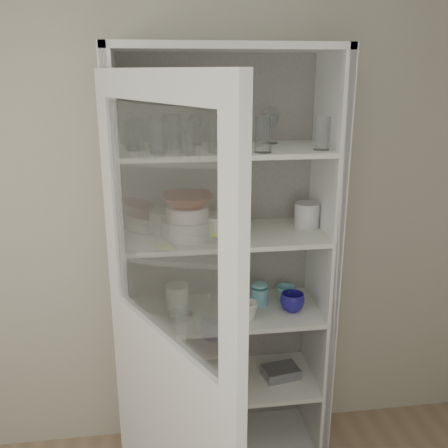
# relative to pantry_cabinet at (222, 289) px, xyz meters

# --- Properties ---
(wall_back) EXTENTS (3.60, 0.02, 2.60)m
(wall_back) POSITION_rel_pantry_cabinet_xyz_m (-0.20, 0.16, 0.36)
(wall_back) COLOR beige
(wall_back) RESTS_ON ground
(pantry_cabinet) EXTENTS (1.00, 0.45, 2.10)m
(pantry_cabinet) POSITION_rel_pantry_cabinet_xyz_m (0.00, 0.00, 0.00)
(pantry_cabinet) COLOR silver
(pantry_cabinet) RESTS_ON floor
(cupboard_door) EXTENTS (0.44, 0.82, 2.00)m
(cupboard_door) POSITION_rel_pantry_cabinet_xyz_m (-0.30, -0.69, -0.07)
(cupboard_door) COLOR silver
(cupboard_door) RESTS_ON floor
(tumbler_0) EXTENTS (0.06, 0.06, 0.12)m
(tumbler_0) POSITION_rel_pantry_cabinet_xyz_m (-0.29, -0.21, 0.78)
(tumbler_0) COLOR silver
(tumbler_0) RESTS_ON shelf_glass
(tumbler_1) EXTENTS (0.07, 0.07, 0.13)m
(tumbler_1) POSITION_rel_pantry_cabinet_xyz_m (-0.17, -0.23, 0.79)
(tumbler_1) COLOR silver
(tumbler_1) RESTS_ON shelf_glass
(tumbler_2) EXTENTS (0.09, 0.09, 0.16)m
(tumbler_2) POSITION_rel_pantry_cabinet_xyz_m (-0.29, -0.17, 0.80)
(tumbler_2) COLOR silver
(tumbler_2) RESTS_ON shelf_glass
(tumbler_3) EXTENTS (0.07, 0.07, 0.13)m
(tumbler_3) POSITION_rel_pantry_cabinet_xyz_m (-0.05, -0.20, 0.79)
(tumbler_3) COLOR silver
(tumbler_3) RESTS_ON shelf_glass
(tumbler_4) EXTENTS (0.07, 0.07, 0.13)m
(tumbler_4) POSITION_rel_pantry_cabinet_xyz_m (0.05, -0.19, 0.78)
(tumbler_4) COLOR silver
(tumbler_4) RESTS_ON shelf_glass
(tumbler_5) EXTENTS (0.10, 0.10, 0.15)m
(tumbler_5) POSITION_rel_pantry_cabinet_xyz_m (0.14, -0.22, 0.80)
(tumbler_5) COLOR silver
(tumbler_5) RESTS_ON shelf_glass
(tumbler_6) EXTENTS (0.09, 0.09, 0.14)m
(tumbler_6) POSITION_rel_pantry_cabinet_xyz_m (0.41, -0.18, 0.79)
(tumbler_6) COLOR silver
(tumbler_6) RESTS_ON shelf_glass
(tumbler_7) EXTENTS (0.09, 0.09, 0.14)m
(tumbler_7) POSITION_rel_pantry_cabinet_xyz_m (-0.38, -0.10, 0.79)
(tumbler_7) COLOR silver
(tumbler_7) RESTS_ON shelf_glass
(tumbler_8) EXTENTS (0.07, 0.07, 0.12)m
(tumbler_8) POSITION_rel_pantry_cabinet_xyz_m (-0.40, -0.08, 0.78)
(tumbler_8) COLOR silver
(tumbler_8) RESTS_ON shelf_glass
(tumbler_9) EXTENTS (0.08, 0.08, 0.15)m
(tumbler_9) POSITION_rel_pantry_cabinet_xyz_m (-0.23, -0.06, 0.80)
(tumbler_9) COLOR silver
(tumbler_9) RESTS_ON shelf_glass
(tumbler_10) EXTENTS (0.08, 0.08, 0.15)m
(tumbler_10) POSITION_rel_pantry_cabinet_xyz_m (0.00, -0.05, 0.80)
(tumbler_10) COLOR silver
(tumbler_10) RESTS_ON shelf_glass
(tumbler_11) EXTENTS (0.07, 0.07, 0.13)m
(tumbler_11) POSITION_rel_pantry_cabinet_xyz_m (-0.01, -0.06, 0.78)
(tumbler_11) COLOR silver
(tumbler_11) RESTS_ON shelf_glass
(goblet_0) EXTENTS (0.08, 0.08, 0.17)m
(goblet_0) POSITION_rel_pantry_cabinet_xyz_m (-0.41, 0.02, 0.80)
(goblet_0) COLOR silver
(goblet_0) RESTS_ON shelf_glass
(goblet_1) EXTENTS (0.07, 0.07, 0.15)m
(goblet_1) POSITION_rel_pantry_cabinet_xyz_m (-0.12, 0.04, 0.80)
(goblet_1) COLOR silver
(goblet_1) RESTS_ON shelf_glass
(goblet_2) EXTENTS (0.07, 0.07, 0.15)m
(goblet_2) POSITION_rel_pantry_cabinet_xyz_m (0.23, 0.03, 0.80)
(goblet_2) COLOR silver
(goblet_2) RESTS_ON shelf_glass
(goblet_3) EXTENTS (0.08, 0.08, 0.19)m
(goblet_3) POSITION_rel_pantry_cabinet_xyz_m (0.24, 0.05, 0.81)
(goblet_3) COLOR silver
(goblet_3) RESTS_ON shelf_glass
(plate_stack_front) EXTENTS (0.24, 0.24, 0.08)m
(plate_stack_front) POSITION_rel_pantry_cabinet_xyz_m (-0.17, -0.10, 0.36)
(plate_stack_front) COLOR silver
(plate_stack_front) RESTS_ON shelf_plates
(plate_stack_back) EXTENTS (0.23, 0.23, 0.10)m
(plate_stack_back) POSITION_rel_pantry_cabinet_xyz_m (-0.23, 0.04, 0.37)
(plate_stack_back) COLOR silver
(plate_stack_back) RESTS_ON shelf_plates
(cream_bowl) EXTENTS (0.22, 0.22, 0.06)m
(cream_bowl) POSITION_rel_pantry_cabinet_xyz_m (-0.17, -0.10, 0.43)
(cream_bowl) COLOR white
(cream_bowl) RESTS_ON plate_stack_front
(terracotta_bowl) EXTENTS (0.23, 0.23, 0.06)m
(terracotta_bowl) POSITION_rel_pantry_cabinet_xyz_m (-0.17, -0.10, 0.49)
(terracotta_bowl) COLOR maroon
(terracotta_bowl) RESTS_ON cream_bowl
(glass_platter) EXTENTS (0.38, 0.38, 0.02)m
(glass_platter) POSITION_rel_pantry_cabinet_xyz_m (-0.04, -0.08, 0.33)
(glass_platter) COLOR silver
(glass_platter) RESTS_ON shelf_plates
(yellow_trivet) EXTENTS (0.19, 0.19, 0.01)m
(yellow_trivet) POSITION_rel_pantry_cabinet_xyz_m (-0.04, -0.08, 0.34)
(yellow_trivet) COLOR yellow
(yellow_trivet) RESTS_ON glass_platter
(white_ramekin) EXTENTS (0.17, 0.17, 0.06)m
(white_ramekin) POSITION_rel_pantry_cabinet_xyz_m (-0.04, -0.08, 0.38)
(white_ramekin) COLOR silver
(white_ramekin) RESTS_ON yellow_trivet
(grey_bowl_stack) EXTENTS (0.12, 0.12, 0.12)m
(grey_bowl_stack) POSITION_rel_pantry_cabinet_xyz_m (0.41, -0.03, 0.38)
(grey_bowl_stack) COLOR #B7B7B7
(grey_bowl_stack) RESTS_ON shelf_plates
(mug_blue) EXTENTS (0.16, 0.16, 0.09)m
(mug_blue) POSITION_rel_pantry_cabinet_xyz_m (0.33, -0.13, -0.03)
(mug_blue) COLOR navy
(mug_blue) RESTS_ON shelf_mugs
(mug_teal) EXTENTS (0.10, 0.10, 0.09)m
(mug_teal) POSITION_rel_pantry_cabinet_xyz_m (0.32, -0.03, -0.04)
(mug_teal) COLOR teal
(mug_teal) RESTS_ON shelf_mugs
(mug_white) EXTENTS (0.12, 0.12, 0.09)m
(mug_white) POSITION_rel_pantry_cabinet_xyz_m (0.10, -0.18, -0.04)
(mug_white) COLOR silver
(mug_white) RESTS_ON shelf_mugs
(teal_jar) EXTENTS (0.09, 0.09, 0.10)m
(teal_jar) POSITION_rel_pantry_cabinet_xyz_m (0.19, -0.03, -0.03)
(teal_jar) COLOR teal
(teal_jar) RESTS_ON shelf_mugs
(measuring_cups) EXTENTS (0.09, 0.09, 0.04)m
(measuring_cups) POSITION_rel_pantry_cabinet_xyz_m (-0.23, -0.14, -0.06)
(measuring_cups) COLOR #BEBEBE
(measuring_cups) RESTS_ON shelf_mugs
(white_canister) EXTENTS (0.14, 0.14, 0.13)m
(white_canister) POSITION_rel_pantry_cabinet_xyz_m (-0.23, -0.04, -0.01)
(white_canister) COLOR silver
(white_canister) RESTS_ON shelf_mugs
(cream_dish) EXTENTS (0.24, 0.24, 0.07)m
(cream_dish) POSITION_rel_pantry_cabinet_xyz_m (-0.23, -0.07, -0.44)
(cream_dish) COLOR white
(cream_dish) RESTS_ON shelf_bot
(tin_box) EXTENTS (0.20, 0.15, 0.05)m
(tin_box) POSITION_rel_pantry_cabinet_xyz_m (0.30, -0.08, -0.45)
(tin_box) COLOR gray
(tin_box) RESTS_ON shelf_bot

